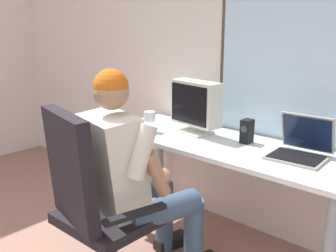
% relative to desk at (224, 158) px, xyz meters
% --- Properties ---
extents(wall_rear, '(5.68, 0.08, 2.80)m').
position_rel_desk_xyz_m(wall_rear, '(-0.19, 0.37, 0.76)').
color(wall_rear, beige).
rests_on(wall_rear, ground).
extents(desk, '(1.78, 0.63, 0.75)m').
position_rel_desk_xyz_m(desk, '(0.00, 0.00, 0.00)').
color(desk, gray).
rests_on(desk, ground).
extents(office_chair, '(0.66, 0.61, 1.10)m').
position_rel_desk_xyz_m(office_chair, '(-0.22, -0.93, -0.03)').
color(office_chair, black).
rests_on(office_chair, ground).
extents(person_seated, '(0.61, 0.83, 1.29)m').
position_rel_desk_xyz_m(person_seated, '(-0.16, -0.66, 0.04)').
color(person_seated, '#3C526D').
rests_on(person_seated, ground).
extents(crt_monitor, '(0.39, 0.20, 0.37)m').
position_rel_desk_xyz_m(crt_monitor, '(-0.28, 0.04, 0.32)').
color(crt_monitor, beige).
rests_on(crt_monitor, desk).
extents(laptop, '(0.34, 0.34, 0.24)m').
position_rel_desk_xyz_m(laptop, '(0.49, 0.08, 0.17)').
color(laptop, gray).
rests_on(laptop, desk).
extents(wine_glass, '(0.08, 0.08, 0.15)m').
position_rel_desk_xyz_m(wine_glass, '(-0.56, -0.14, 0.21)').
color(wine_glass, silver).
rests_on(wine_glass, desk).
extents(desk_speaker, '(0.07, 0.09, 0.16)m').
position_rel_desk_xyz_m(desk_speaker, '(0.11, 0.10, 0.19)').
color(desk_speaker, black).
rests_on(desk_speaker, desk).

